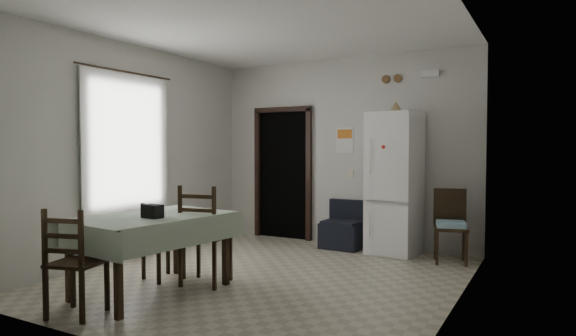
# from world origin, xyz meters

# --- Properties ---
(ground) EXTENTS (4.50, 4.50, 0.00)m
(ground) POSITION_xyz_m (0.00, 0.00, 0.00)
(ground) COLOR #BAAF97
(ground) RESTS_ON ground
(ceiling) EXTENTS (4.20, 4.50, 0.02)m
(ceiling) POSITION_xyz_m (0.00, 0.00, 2.90)
(ceiling) COLOR white
(ceiling) RESTS_ON ground
(wall_back) EXTENTS (4.20, 0.02, 2.90)m
(wall_back) POSITION_xyz_m (0.00, 2.25, 1.45)
(wall_back) COLOR silver
(wall_back) RESTS_ON ground
(wall_front) EXTENTS (4.20, 0.02, 2.90)m
(wall_front) POSITION_xyz_m (0.00, -2.25, 1.45)
(wall_front) COLOR silver
(wall_front) RESTS_ON ground
(wall_left) EXTENTS (0.02, 4.50, 2.90)m
(wall_left) POSITION_xyz_m (-2.10, 0.00, 1.45)
(wall_left) COLOR silver
(wall_left) RESTS_ON ground
(wall_right) EXTENTS (0.02, 4.50, 2.90)m
(wall_right) POSITION_xyz_m (2.10, 0.00, 1.45)
(wall_right) COLOR silver
(wall_right) RESTS_ON ground
(doorway) EXTENTS (1.06, 0.52, 2.22)m
(doorway) POSITION_xyz_m (-1.05, 2.45, 1.06)
(doorway) COLOR black
(doorway) RESTS_ON ground
(window_recess) EXTENTS (0.10, 1.20, 1.60)m
(window_recess) POSITION_xyz_m (-2.15, -0.20, 1.55)
(window_recess) COLOR silver
(window_recess) RESTS_ON ground
(curtain) EXTENTS (0.02, 1.45, 1.85)m
(curtain) POSITION_xyz_m (-2.04, -0.20, 1.55)
(curtain) COLOR silver
(curtain) RESTS_ON ground
(curtain_rod) EXTENTS (0.02, 1.60, 0.02)m
(curtain_rod) POSITION_xyz_m (-2.03, -0.20, 2.50)
(curtain_rod) COLOR black
(curtain_rod) RESTS_ON ground
(calendar) EXTENTS (0.28, 0.02, 0.40)m
(calendar) POSITION_xyz_m (0.05, 2.24, 1.62)
(calendar) COLOR white
(calendar) RESTS_ON ground
(calendar_image) EXTENTS (0.24, 0.01, 0.14)m
(calendar_image) POSITION_xyz_m (0.05, 2.23, 1.72)
(calendar_image) COLOR orange
(calendar_image) RESTS_ON ground
(light_switch) EXTENTS (0.08, 0.02, 0.12)m
(light_switch) POSITION_xyz_m (0.15, 2.24, 1.10)
(light_switch) COLOR beige
(light_switch) RESTS_ON ground
(vent_left) EXTENTS (0.12, 0.03, 0.12)m
(vent_left) POSITION_xyz_m (0.70, 2.23, 2.52)
(vent_left) COLOR brown
(vent_left) RESTS_ON ground
(vent_right) EXTENTS (0.12, 0.03, 0.12)m
(vent_right) POSITION_xyz_m (0.88, 2.23, 2.52)
(vent_right) COLOR brown
(vent_right) RESTS_ON ground
(emergency_light) EXTENTS (0.25, 0.07, 0.09)m
(emergency_light) POSITION_xyz_m (1.35, 2.21, 2.55)
(emergency_light) COLOR white
(emergency_light) RESTS_ON ground
(fridge) EXTENTS (0.72, 0.72, 2.00)m
(fridge) POSITION_xyz_m (0.93, 1.93, 1.00)
(fridge) COLOR white
(fridge) RESTS_ON ground
(tan_cone) EXTENTS (0.19, 0.19, 0.16)m
(tan_cone) POSITION_xyz_m (0.94, 1.94, 2.08)
(tan_cone) COLOR tan
(tan_cone) RESTS_ON fridge
(navy_seat) EXTENTS (0.61, 0.59, 0.71)m
(navy_seat) POSITION_xyz_m (0.15, 1.93, 0.35)
(navy_seat) COLOR black
(navy_seat) RESTS_ON ground
(corner_chair) EXTENTS (0.51, 0.51, 0.96)m
(corner_chair) POSITION_xyz_m (1.74, 1.74, 0.48)
(corner_chair) COLOR black
(corner_chair) RESTS_ON ground
(dining_table) EXTENTS (1.21, 1.66, 0.80)m
(dining_table) POSITION_xyz_m (-0.71, -1.12, 0.40)
(dining_table) COLOR #9AAE94
(dining_table) RESTS_ON ground
(black_bag) EXTENTS (0.21, 0.13, 0.13)m
(black_bag) POSITION_xyz_m (-0.58, -1.23, 0.87)
(black_bag) COLOR black
(black_bag) RESTS_ON dining_table
(dining_chair_far_left) EXTENTS (0.46, 0.46, 0.87)m
(dining_chair_far_left) POSITION_xyz_m (-0.98, -0.67, 0.44)
(dining_chair_far_left) COLOR black
(dining_chair_far_left) RESTS_ON ground
(dining_chair_far_right) EXTENTS (0.55, 0.55, 1.10)m
(dining_chair_far_right) POSITION_xyz_m (-0.44, -0.58, 0.55)
(dining_chair_far_right) COLOR black
(dining_chair_far_right) RESTS_ON ground
(dining_chair_near_head) EXTENTS (0.52, 0.52, 0.97)m
(dining_chair_near_head) POSITION_xyz_m (-0.80, -1.94, 0.49)
(dining_chair_near_head) COLOR black
(dining_chair_near_head) RESTS_ON ground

